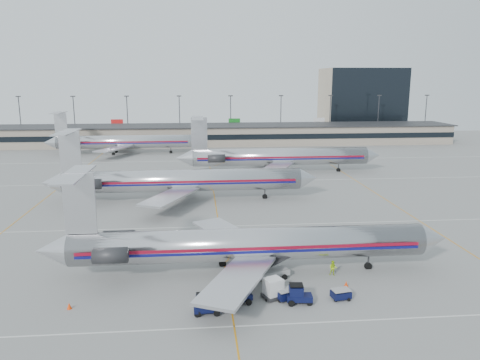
{
  "coord_description": "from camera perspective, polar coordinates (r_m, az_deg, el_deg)",
  "views": [
    {
      "loc": [
        -2.8,
        -54.34,
        20.67
      ],
      "look_at": [
        4.01,
        20.52,
        4.5
      ],
      "focal_mm": 35.0,
      "sensor_mm": 36.0,
      "label": 1
    }
  ],
  "objects": [
    {
      "name": "ramp_worker_far",
      "position": [
        52.13,
        11.27,
        -10.49
      ],
      "size": [
        0.96,
        0.86,
        1.65
      ],
      "primitive_type": "imported",
      "rotation": [
        0.0,
        0.0,
        -0.34
      ],
      "color": "#B3E115",
      "rests_on": "ground"
    },
    {
      "name": "distant_building",
      "position": [
        193.69,
        14.55,
        9.34
      ],
      "size": [
        30.0,
        20.0,
        25.0
      ],
      "primitive_type": "cube",
      "color": "tan",
      "rests_on": "ground"
    },
    {
      "name": "belt_loader",
      "position": [
        50.76,
        3.78,
        -11.07
      ],
      "size": [
        5.01,
        2.68,
        2.56
      ],
      "rotation": [
        0.0,
        0.0,
        0.31
      ],
      "color": "#959595",
      "rests_on": "ground"
    },
    {
      "name": "jet_second_row",
      "position": [
        81.58,
        -7.57,
        -0.04
      ],
      "size": [
        47.56,
        28.01,
        12.45
      ],
      "color": "silver",
      "rests_on": "ground"
    },
    {
      "name": "light_mast_row",
      "position": [
        166.81,
        -4.26,
        7.95
      ],
      "size": [
        163.6,
        0.4,
        15.28
      ],
      "color": "#38383D",
      "rests_on": "ground"
    },
    {
      "name": "ramp_worker_near",
      "position": [
        48.91,
        0.66,
        -11.66
      ],
      "size": [
        0.82,
        0.74,
        1.87
      ],
      "primitive_type": "imported",
      "rotation": [
        0.0,
        0.0,
        0.57
      ],
      "color": "#9CC312",
      "rests_on": "ground"
    },
    {
      "name": "tug_right",
      "position": [
        45.54,
        7.08,
        -13.71
      ],
      "size": [
        2.47,
        1.38,
        1.94
      ],
      "rotation": [
        0.0,
        0.0,
        -0.08
      ],
      "color": "black",
      "rests_on": "ground"
    },
    {
      "name": "jet_back_row",
      "position": [
        136.81,
        -14.26,
        4.56
      ],
      "size": [
        44.19,
        27.18,
        12.08
      ],
      "color": "silver",
      "rests_on": "ground"
    },
    {
      "name": "jet_third_row",
      "position": [
        105.78,
        4.42,
        2.87
      ],
      "size": [
        46.58,
        28.65,
        12.74
      ],
      "color": "silver",
      "rests_on": "ground"
    },
    {
      "name": "apron_markings",
      "position": [
        67.64,
        -2.59,
        -5.66
      ],
      "size": [
        160.0,
        0.15,
        0.02
      ],
      "primitive_type": "cube",
      "color": "silver",
      "rests_on": "ground"
    },
    {
      "name": "uld_container",
      "position": [
        46.25,
        4.07,
        -13.04
      ],
      "size": [
        2.37,
        2.2,
        2.01
      ],
      "rotation": [
        0.0,
        0.0,
        0.4
      ],
      "color": "#2D2D30",
      "rests_on": "ground"
    },
    {
      "name": "tug_center",
      "position": [
        45.29,
        -0.28,
        -13.79
      ],
      "size": [
        2.57,
        1.83,
        1.89
      ],
      "rotation": [
        0.0,
        0.0,
        0.31
      ],
      "color": "black",
      "rests_on": "ground"
    },
    {
      "name": "cart_outer",
      "position": [
        47.16,
        12.19,
        -13.43
      ],
      "size": [
        1.94,
        1.5,
        1.0
      ],
      "rotation": [
        0.0,
        0.0,
        0.19
      ],
      "color": "black",
      "rests_on": "ground"
    },
    {
      "name": "cone_left",
      "position": [
        47.21,
        -20.11,
        -14.21
      ],
      "size": [
        0.52,
        0.52,
        0.61
      ],
      "primitive_type": "cone",
      "rotation": [
        0.0,
        0.0,
        0.19
      ],
      "color": "#FC3D08",
      "rests_on": "ground"
    },
    {
      "name": "cone_right",
      "position": [
        49.89,
        12.81,
        -12.27
      ],
      "size": [
        0.48,
        0.48,
        0.62
      ],
      "primitive_type": "cone",
      "rotation": [
        0.0,
        0.0,
        0.06
      ],
      "color": "#FC3D08",
      "rests_on": "ground"
    },
    {
      "name": "jet_foreground",
      "position": [
        50.64,
        0.16,
        -7.84
      ],
      "size": [
        44.37,
        26.13,
        11.61
      ],
      "color": "silver",
      "rests_on": "ground"
    },
    {
      "name": "tug_left",
      "position": [
        43.54,
        -4.25,
        -14.94
      ],
      "size": [
        2.43,
        1.31,
        1.92
      ],
      "rotation": [
        0.0,
        0.0,
        0.05
      ],
      "color": "black",
      "rests_on": "ground"
    },
    {
      "name": "cart_inner",
      "position": [
        46.27,
        5.65,
        -13.68
      ],
      "size": [
        2.2,
        1.86,
        1.06
      ],
      "rotation": [
        0.0,
        0.0,
        0.37
      ],
      "color": "black",
      "rests_on": "ground"
    },
    {
      "name": "terminal",
      "position": [
        153.35,
        -4.14,
        5.55
      ],
      "size": [
        162.0,
        17.0,
        6.25
      ],
      "color": "gray",
      "rests_on": "ground"
    },
    {
      "name": "ground",
      "position": [
        58.21,
        -2.13,
        -8.67
      ],
      "size": [
        260.0,
        260.0,
        0.0
      ],
      "primitive_type": "plane",
      "color": "gray",
      "rests_on": "ground"
    }
  ]
}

